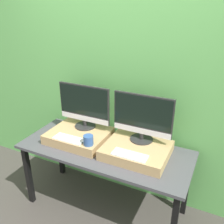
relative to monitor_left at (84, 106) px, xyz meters
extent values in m
cube|color=#66B75B|center=(0.31, 0.25, 0.23)|extent=(8.00, 0.04, 2.60)
cube|color=#47474C|center=(0.31, -0.16, -0.35)|extent=(1.66, 0.68, 0.03)
cube|color=black|center=(-0.46, -0.44, -0.71)|extent=(0.05, 0.05, 0.70)
cube|color=black|center=(-0.46, 0.12, -0.71)|extent=(0.05, 0.05, 0.70)
cube|color=black|center=(1.08, 0.12, -0.71)|extent=(0.05, 0.05, 0.70)
cube|color=tan|center=(0.00, -0.12, -0.28)|extent=(0.58, 0.49, 0.09)
cylinder|color=#282828|center=(0.00, 0.00, -0.23)|extent=(0.22, 0.22, 0.01)
cylinder|color=#282828|center=(0.00, 0.00, -0.20)|extent=(0.04, 0.04, 0.06)
cube|color=#282828|center=(0.00, 0.00, 0.02)|extent=(0.56, 0.02, 0.38)
cube|color=black|center=(0.00, -0.01, 0.05)|extent=(0.54, 0.00, 0.30)
cube|color=silver|center=(0.00, -0.01, -0.14)|extent=(0.55, 0.00, 0.06)
cube|color=silver|center=(0.00, -0.30, -0.23)|extent=(0.31, 0.12, 0.01)
cube|color=silver|center=(0.00, -0.30, -0.22)|extent=(0.30, 0.11, 0.00)
cylinder|color=#335693|center=(0.22, -0.30, -0.19)|extent=(0.09, 0.09, 0.09)
cube|color=tan|center=(0.62, -0.12, -0.28)|extent=(0.58, 0.49, 0.09)
cylinder|color=#282828|center=(0.62, 0.00, -0.23)|extent=(0.22, 0.22, 0.01)
cylinder|color=#282828|center=(0.62, 0.00, -0.20)|extent=(0.04, 0.04, 0.06)
cube|color=#282828|center=(0.62, 0.00, 0.02)|extent=(0.56, 0.02, 0.38)
cube|color=black|center=(0.62, -0.01, 0.05)|extent=(0.54, 0.00, 0.30)
cube|color=silver|center=(0.62, -0.01, -0.14)|extent=(0.55, 0.00, 0.06)
cube|color=silver|center=(0.62, -0.30, -0.23)|extent=(0.31, 0.12, 0.01)
cube|color=silver|center=(0.62, -0.30, -0.22)|extent=(0.30, 0.11, 0.00)
camera|label=1|loc=(1.26, -1.97, 0.98)|focal=40.00mm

